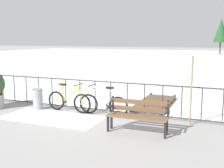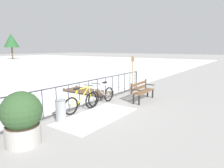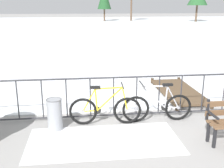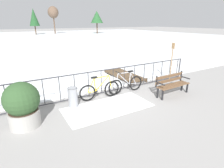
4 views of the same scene
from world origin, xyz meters
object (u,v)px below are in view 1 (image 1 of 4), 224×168
at_px(trash_bin, 38,99).
at_px(oar_upright, 192,86).
at_px(bicycle_second, 103,104).
at_px(park_bench, 138,113).
at_px(bicycle_near_railing, 69,101).

xyz_separation_m(trash_bin, oar_upright, (5.16, 0.19, 0.76)).
bearing_deg(bicycle_second, oar_upright, 0.23).
height_order(bicycle_second, oar_upright, oar_upright).
bearing_deg(trash_bin, park_bench, -13.91).
bearing_deg(bicycle_second, bicycle_near_railing, -178.73).
bearing_deg(bicycle_near_railing, oar_upright, 0.56).
bearing_deg(bicycle_near_railing, trash_bin, -172.40).
distance_m(bicycle_near_railing, park_bench, 3.02).
xyz_separation_m(bicycle_near_railing, park_bench, (2.80, -1.14, 0.14)).
height_order(bicycle_second, park_bench, bicycle_second).
relative_size(trash_bin, oar_upright, 0.37).
height_order(park_bench, oar_upright, oar_upright).
relative_size(park_bench, oar_upright, 0.82).
xyz_separation_m(bicycle_second, oar_upright, (2.72, 0.01, 0.77)).
relative_size(bicycle_second, trash_bin, 2.34).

